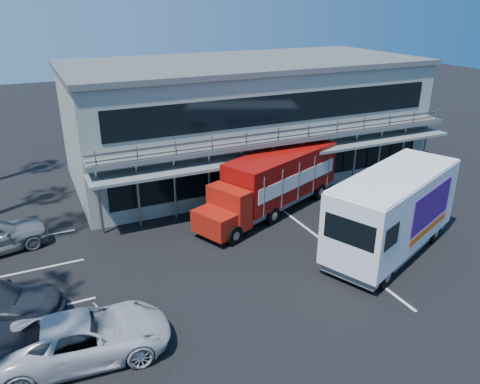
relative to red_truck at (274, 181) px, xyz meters
name	(u,v)px	position (x,y,z in m)	size (l,w,h in m)	color
ground	(340,296)	(-1.51, -8.24, -1.76)	(120.00, 120.00, 0.00)	black
building	(245,117)	(1.49, 6.70, 1.90)	(22.40, 12.00, 7.30)	gray
red_truck	(274,181)	(0.00, 0.00, 0.00)	(9.60, 5.74, 3.20)	#A4180D
white_van	(393,212)	(2.59, -6.24, 0.28)	(8.28, 5.56, 3.84)	white
parked_car_c	(85,337)	(-11.01, -7.44, -1.00)	(2.53, 5.48, 1.52)	silver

